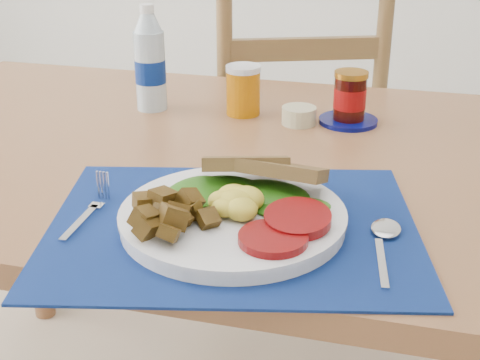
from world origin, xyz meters
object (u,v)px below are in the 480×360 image
(breakfast_plate, at_px, (228,212))
(jam_on_saucer, at_px, (350,101))
(water_bottle, at_px, (150,64))
(chair_far, at_px, (294,98))
(juice_glass, at_px, (243,92))

(breakfast_plate, bearing_deg, jam_on_saucer, 69.70)
(breakfast_plate, relative_size, water_bottle, 1.43)
(breakfast_plate, height_order, water_bottle, water_bottle)
(chair_far, xyz_separation_m, water_bottle, (-0.20, -0.54, 0.22))
(jam_on_saucer, bearing_deg, chair_far, 110.79)
(breakfast_plate, distance_m, water_bottle, 0.55)
(breakfast_plate, relative_size, jam_on_saucer, 2.67)
(breakfast_plate, distance_m, juice_glass, 0.49)
(chair_far, bearing_deg, water_bottle, 49.05)
(water_bottle, distance_m, juice_glass, 0.20)
(chair_far, height_order, breakfast_plate, chair_far)
(water_bottle, relative_size, jam_on_saucer, 1.87)
(chair_far, relative_size, jam_on_saucer, 10.96)
(breakfast_plate, xyz_separation_m, juice_glass, (-0.10, 0.48, 0.02))
(juice_glass, bearing_deg, breakfast_plate, -78.19)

